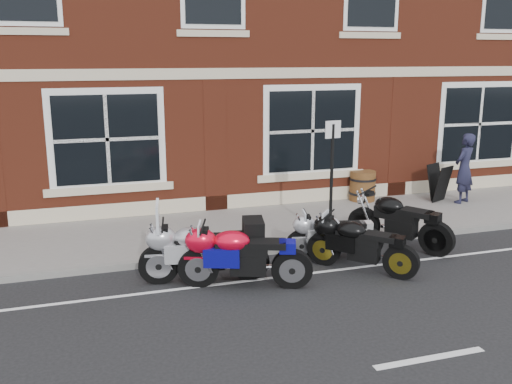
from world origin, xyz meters
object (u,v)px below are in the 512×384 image
moto_sport_silver (333,233)px  pedestrian_left (464,168)px  parking_sign (332,172)px  a_board_sign (439,183)px  moto_naked_black (398,219)px  moto_sport_black (360,243)px  moto_touring_silver (200,248)px  barrel_planter (362,186)px  moto_sport_red (242,254)px

moto_sport_silver → pedestrian_left: pedestrian_left is taller
pedestrian_left → parking_sign: size_ratio=0.73×
moto_sport_silver → a_board_sign: 5.18m
pedestrian_left → a_board_sign: (-0.46, 0.37, -0.42)m
moto_naked_black → a_board_sign: 3.84m
moto_sport_black → parking_sign: size_ratio=0.65×
moto_sport_silver → moto_touring_silver: bearing=108.9°
moto_touring_silver → barrel_planter: bearing=-42.7°
moto_touring_silver → a_board_sign: size_ratio=2.35×
moto_sport_red → a_board_sign: a_board_sign is taller
parking_sign → moto_naked_black: bearing=-29.9°
barrel_planter → parking_sign: (-2.19, -2.75, 1.02)m
parking_sign → barrel_planter: bearing=43.5°
moto_touring_silver → moto_naked_black: size_ratio=1.10×
a_board_sign → moto_sport_red: bearing=-174.9°
moto_sport_silver → barrel_planter: (2.46, 3.46, 0.01)m
moto_sport_silver → moto_naked_black: (1.54, 0.20, 0.10)m
moto_sport_red → a_board_sign: (6.39, 3.69, 0.01)m
a_board_sign → barrel_planter: 1.98m
moto_sport_silver → pedestrian_left: bearing=-52.3°
moto_sport_red → parking_sign: parking_sign is taller
moto_touring_silver → moto_sport_red: (0.62, -0.46, -0.02)m
moto_sport_silver → parking_sign: parking_sign is taller
pedestrian_left → moto_sport_red: bearing=-0.8°
pedestrian_left → parking_sign: (-4.52, -1.75, 0.52)m
pedestrian_left → barrel_planter: pedestrian_left is taller
moto_sport_silver → a_board_sign: bearing=-46.3°
moto_touring_silver → moto_sport_black: bearing=-87.5°
moto_sport_red → barrel_planter: moto_sport_red is taller
moto_sport_silver → moto_naked_black: bearing=-72.0°
moto_sport_silver → moto_naked_black: moto_naked_black is taller
moto_touring_silver → moto_sport_red: moto_touring_silver is taller
moto_sport_black → a_board_sign: (4.17, 3.62, 0.06)m
moto_naked_black → moto_touring_silver: bearing=156.2°
moto_sport_silver → moto_naked_black: 1.56m
pedestrian_left → moto_sport_black: bearing=8.5°
barrel_planter → moto_naked_black: bearing=-105.8°
moto_naked_black → moto_sport_silver: bearing=155.7°
moto_touring_silver → moto_sport_silver: (2.67, 0.39, -0.11)m
moto_touring_silver → barrel_planter: (5.13, 3.85, -0.09)m
moto_sport_red → moto_sport_silver: 2.22m
moto_sport_red → moto_naked_black: moto_naked_black is taller
moto_sport_silver → a_board_sign: a_board_sign is taller
moto_touring_silver → moto_sport_black: moto_touring_silver is taller
moto_sport_silver → barrel_planter: barrel_planter is taller
a_board_sign → barrel_planter: size_ratio=1.22×
moto_naked_black → barrel_planter: bearing=42.3°
moto_touring_silver → moto_sport_silver: moto_touring_silver is taller
moto_sport_red → moto_naked_black: bearing=-53.9°
moto_touring_silver → moto_naked_black: (4.21, 0.59, -0.00)m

